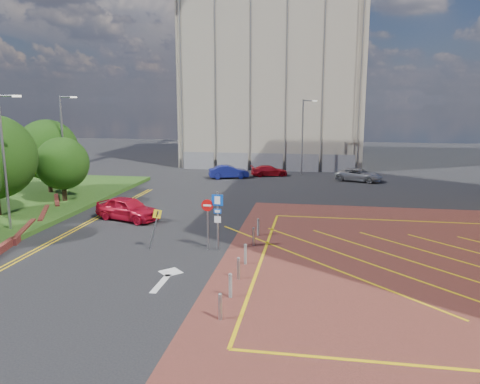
% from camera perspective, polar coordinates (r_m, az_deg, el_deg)
% --- Properties ---
extents(ground, '(140.00, 140.00, 0.00)m').
position_cam_1_polar(ground, '(24.58, -4.34, -7.71)').
color(ground, black).
rests_on(ground, ground).
extents(retaining_wall, '(6.06, 20.33, 0.40)m').
position_cam_1_polar(retaining_wall, '(31.10, -25.11, -4.33)').
color(retaining_wall, maroon).
rests_on(retaining_wall, ground).
extents(tree_c, '(4.00, 4.00, 4.90)m').
position_cam_1_polar(tree_c, '(38.07, -20.85, 3.27)').
color(tree_c, '#3D2B1C').
rests_on(tree_c, grass_bed).
extents(tree_d, '(5.00, 5.00, 6.08)m').
position_cam_1_polar(tree_d, '(42.09, -22.42, 4.77)').
color(tree_d, '#3D2B1C').
rests_on(tree_d, grass_bed).
extents(lamp_left_near, '(1.53, 0.16, 8.00)m').
position_cam_1_polar(lamp_left_near, '(30.66, -26.75, 3.83)').
color(lamp_left_near, '#9EA0A8').
rests_on(lamp_left_near, grass_bed).
extents(lamp_left_far, '(1.53, 0.16, 8.00)m').
position_cam_1_polar(lamp_left_far, '(40.10, -20.71, 5.75)').
color(lamp_left_far, '#9EA0A8').
rests_on(lamp_left_far, grass_bed).
extents(lamp_back, '(1.53, 0.16, 8.00)m').
position_cam_1_polar(lamp_back, '(50.73, 7.72, 7.01)').
color(lamp_back, '#9EA0A8').
rests_on(lamp_back, ground).
extents(sign_cluster, '(1.17, 0.12, 3.20)m').
position_cam_1_polar(sign_cluster, '(24.89, -3.21, -2.77)').
color(sign_cluster, '#9EA0A8').
rests_on(sign_cluster, ground).
extents(warning_sign, '(0.76, 0.42, 2.25)m').
position_cam_1_polar(warning_sign, '(25.38, -10.30, -3.89)').
color(warning_sign, '#9EA0A8').
rests_on(warning_sign, ground).
extents(bollard_row, '(0.14, 11.14, 0.90)m').
position_cam_1_polar(bollard_row, '(22.45, 0.39, -8.26)').
color(bollard_row, '#9EA0A8').
rests_on(bollard_row, forecourt).
extents(construction_building, '(21.20, 19.20, 22.00)m').
position_cam_1_polar(construction_building, '(62.91, 4.41, 13.91)').
color(construction_building, '#A69887').
rests_on(construction_building, ground).
extents(construction_fence, '(21.60, 0.06, 2.00)m').
position_cam_1_polar(construction_fence, '(53.24, 4.37, 3.64)').
color(construction_fence, gray).
rests_on(construction_fence, ground).
extents(car_red_left, '(4.95, 3.25, 1.57)m').
position_cam_1_polar(car_red_left, '(32.25, -13.50, -1.97)').
color(car_red_left, red).
rests_on(car_red_left, ground).
extents(car_blue_back, '(4.33, 2.63, 1.35)m').
position_cam_1_polar(car_blue_back, '(48.15, -1.39, 2.48)').
color(car_blue_back, navy).
rests_on(car_blue_back, ground).
extents(car_red_back, '(4.19, 2.66, 1.13)m').
position_cam_1_polar(car_red_back, '(49.73, 3.58, 2.61)').
color(car_red_back, '#B00F1A').
rests_on(car_red_back, ground).
extents(car_silver_back, '(5.00, 3.45, 1.27)m').
position_cam_1_polar(car_silver_back, '(47.86, 14.26, 2.04)').
color(car_silver_back, '#9FA0A6').
rests_on(car_silver_back, ground).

